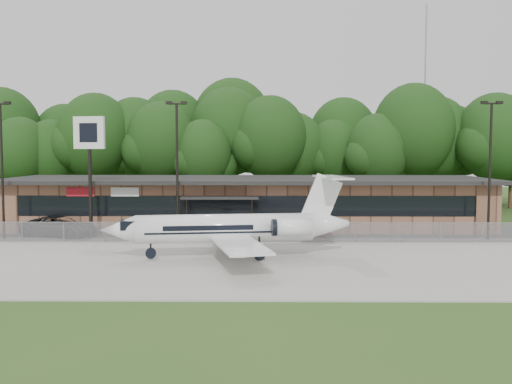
{
  "coord_description": "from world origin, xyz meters",
  "views": [
    {
      "loc": [
        1.27,
        -25.48,
        6.59
      ],
      "look_at": [
        0.87,
        12.0,
        3.9
      ],
      "focal_mm": 40.0,
      "sensor_mm": 36.0,
      "label": 1
    }
  ],
  "objects_px": {
    "business_jet": "(234,229)",
    "pole_sign": "(89,146)",
    "terminal": "(247,202)",
    "suv": "(59,227)"
  },
  "relations": [
    {
      "from": "business_jet",
      "to": "pole_sign",
      "type": "distance_m",
      "value": 14.49
    },
    {
      "from": "terminal",
      "to": "business_jet",
      "type": "bearing_deg",
      "value": -91.6
    },
    {
      "from": "business_jet",
      "to": "suv",
      "type": "relative_size",
      "value": 2.65
    },
    {
      "from": "business_jet",
      "to": "pole_sign",
      "type": "relative_size",
      "value": 1.68
    },
    {
      "from": "suv",
      "to": "business_jet",
      "type": "bearing_deg",
      "value": -108.52
    },
    {
      "from": "suv",
      "to": "pole_sign",
      "type": "xyz_separation_m",
      "value": [
        2.74,
        -0.95,
        6.2
      ]
    },
    {
      "from": "suv",
      "to": "pole_sign",
      "type": "height_order",
      "value": "pole_sign"
    },
    {
      "from": "business_jet",
      "to": "suv",
      "type": "bearing_deg",
      "value": 140.14
    },
    {
      "from": "terminal",
      "to": "pole_sign",
      "type": "distance_m",
      "value": 14.42
    },
    {
      "from": "terminal",
      "to": "business_jet",
      "type": "height_order",
      "value": "business_jet"
    }
  ]
}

